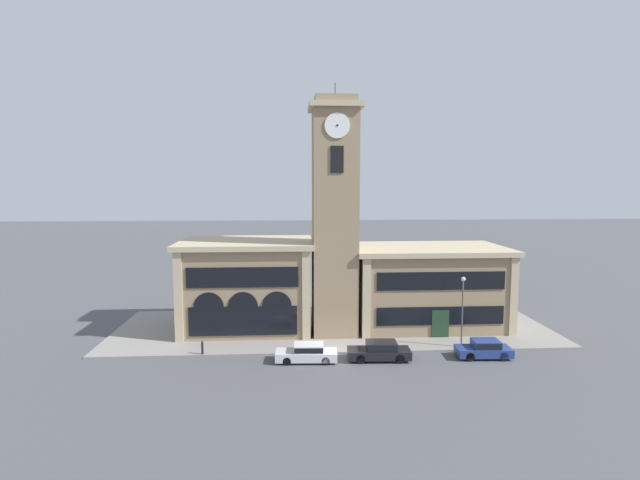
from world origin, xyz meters
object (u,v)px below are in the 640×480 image
at_px(street_lamp, 463,301).
at_px(parked_car_near, 307,352).
at_px(parked_car_mid, 380,350).
at_px(parked_car_far, 484,348).
at_px(bollard, 202,348).

bearing_deg(street_lamp, parked_car_near, -169.90).
height_order(parked_car_mid, street_lamp, street_lamp).
bearing_deg(parked_car_far, parked_car_mid, 2.57).
xyz_separation_m(parked_car_far, bollard, (-21.82, 1.71, -0.07)).
bearing_deg(parked_car_mid, parked_car_far, -177.43).
bearing_deg(parked_car_mid, street_lamp, -159.87).
distance_m(parked_car_far, bollard, 21.89).
relative_size(parked_car_far, bollard, 3.97).
relative_size(parked_car_mid, parked_car_far, 1.14).
xyz_separation_m(parked_car_near, parked_car_far, (13.69, 0.00, 0.03)).
bearing_deg(parked_car_near, parked_car_mid, -177.44).
height_order(parked_car_far, street_lamp, street_lamp).
height_order(parked_car_near, parked_car_far, parked_car_far).
height_order(parked_car_far, bollard, parked_car_far).
bearing_deg(parked_car_near, street_lamp, -167.34).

